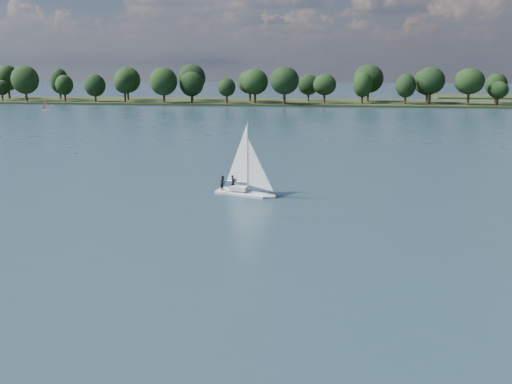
# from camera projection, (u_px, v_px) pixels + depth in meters

# --- Properties ---
(ground) EXTENTS (700.00, 700.00, 0.00)m
(ground) POSITION_uv_depth(u_px,v_px,m) (323.00, 140.00, 119.78)
(ground) COLOR #233342
(ground) RESTS_ON ground
(far_shore) EXTENTS (660.00, 40.00, 1.50)m
(far_shore) POSITION_uv_depth(u_px,v_px,m) (324.00, 103.00, 228.17)
(far_shore) COLOR black
(far_shore) RESTS_ON ground
(sailboat) EXTENTS (7.52, 4.34, 9.55)m
(sailboat) POSITION_uv_depth(u_px,v_px,m) (242.00, 174.00, 70.19)
(sailboat) COLOR silver
(sailboat) RESTS_ON ground
(dinghy_pink) EXTENTS (2.59, 1.36, 3.94)m
(dinghy_pink) POSITION_uv_depth(u_px,v_px,m) (46.00, 108.00, 193.99)
(dinghy_pink) COLOR silver
(dinghy_pink) RESTS_ON ground
(treeline) EXTENTS (562.53, 73.88, 18.38)m
(treeline) POSITION_uv_depth(u_px,v_px,m) (307.00, 83.00, 223.67)
(treeline) COLOR black
(treeline) RESTS_ON ground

